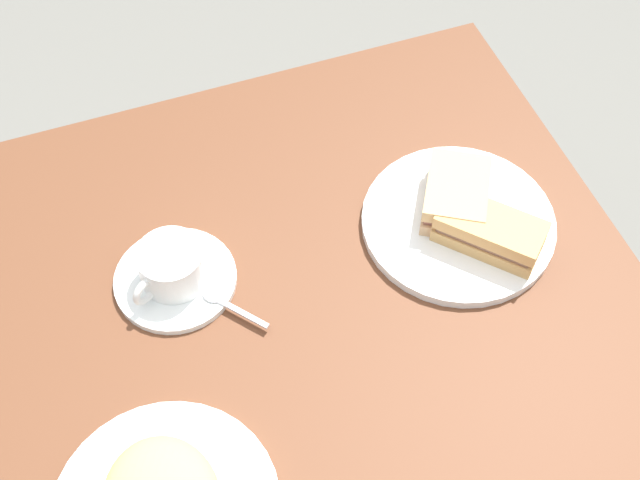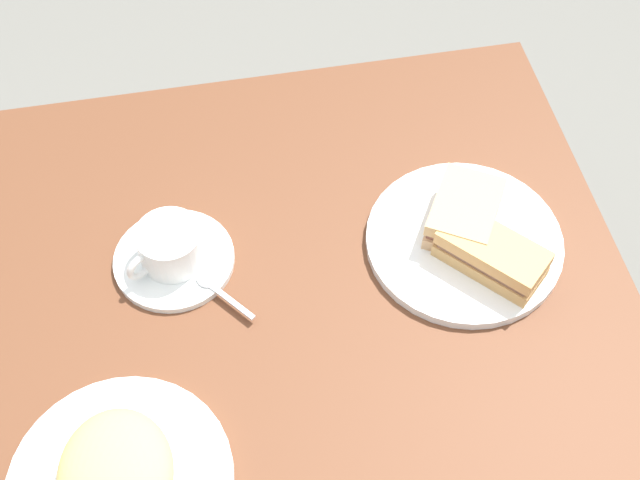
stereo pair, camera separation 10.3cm
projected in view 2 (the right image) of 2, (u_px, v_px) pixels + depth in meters
The scene contains 8 objects.
dining_table at pixel (326, 450), 1.10m from camera, with size 1.13×0.85×0.75m.
sandwich_plate at pixel (464, 241), 1.13m from camera, with size 0.26×0.26×0.01m, color white.
sandwich_front at pixel (464, 213), 1.12m from camera, with size 0.14×0.13×0.05m.
sandwich_back at pixel (492, 254), 1.08m from camera, with size 0.14×0.14×0.05m.
coffee_saucer at pixel (174, 260), 1.12m from camera, with size 0.16×0.16×0.01m, color white.
coffee_cup at pixel (169, 245), 1.09m from camera, with size 0.08×0.10×0.06m.
spoon at pixel (216, 289), 1.08m from camera, with size 0.08×0.07×0.01m.
side_food_pile at pixel (116, 473), 0.92m from camera, with size 0.15×0.13×0.04m, color tan.
Camera 2 is at (0.40, -0.08, 1.68)m, focal length 47.61 mm.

